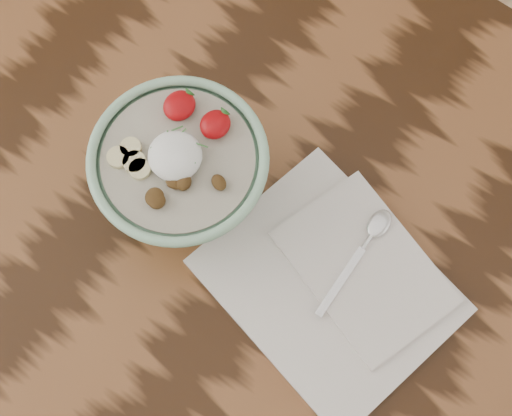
% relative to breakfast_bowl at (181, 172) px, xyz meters
% --- Properties ---
extents(table, '(1.60, 0.90, 0.75)m').
position_rel_breakfast_bowl_xyz_m(table, '(-0.06, 0.05, -0.17)').
color(table, black).
rests_on(table, ground).
extents(breakfast_bowl, '(0.21, 0.21, 0.14)m').
position_rel_breakfast_bowl_xyz_m(breakfast_bowl, '(0.00, 0.00, 0.00)').
color(breakfast_bowl, '#92C5A1').
rests_on(breakfast_bowl, table).
extents(napkin, '(0.33, 0.29, 0.02)m').
position_rel_breakfast_bowl_xyz_m(napkin, '(0.23, 0.02, -0.06)').
color(napkin, silver).
rests_on(napkin, table).
extents(spoon, '(0.03, 0.16, 0.01)m').
position_rel_breakfast_bowl_xyz_m(spoon, '(0.23, 0.09, -0.05)').
color(spoon, silver).
rests_on(spoon, napkin).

